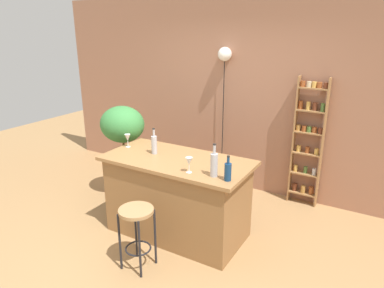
% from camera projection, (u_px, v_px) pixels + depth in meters
% --- Properties ---
extents(ground, '(12.00, 12.00, 0.00)m').
position_uv_depth(ground, '(164.00, 244.00, 4.00)').
color(ground, '#A37A4C').
extents(back_wall, '(6.40, 0.10, 2.80)m').
position_uv_depth(back_wall, '(237.00, 95.00, 5.15)').
color(back_wall, '#9E6B51').
rests_on(back_wall, ground).
extents(kitchen_counter, '(1.69, 0.84, 0.94)m').
position_uv_depth(kitchen_counter, '(178.00, 196.00, 4.09)').
color(kitchen_counter, olive).
rests_on(kitchen_counter, ground).
extents(bar_stool, '(0.35, 0.35, 0.66)m').
position_uv_depth(bar_stool, '(137.00, 224.00, 3.48)').
color(bar_stool, black).
rests_on(bar_stool, ground).
extents(spice_shelf, '(0.39, 0.12, 1.76)m').
position_uv_depth(spice_shelf, '(308.00, 141.00, 4.67)').
color(spice_shelf, '#9E7042').
rests_on(spice_shelf, ground).
extents(plant_stool, '(0.33, 0.33, 0.48)m').
position_uv_depth(plant_stool, '(126.00, 181.00, 5.06)').
color(plant_stool, '#2D2823').
rests_on(plant_stool, ground).
extents(potted_plant, '(0.63, 0.56, 0.86)m').
position_uv_depth(potted_plant, '(122.00, 127.00, 4.81)').
color(potted_plant, '#935B3D').
rests_on(potted_plant, plant_stool).
extents(bottle_sauce_amber, '(0.07, 0.07, 0.25)m').
position_uv_depth(bottle_sauce_amber, '(228.00, 171.00, 3.36)').
color(bottle_sauce_amber, navy).
rests_on(bottle_sauce_amber, kitchen_counter).
extents(bottle_spirits_clear, '(0.07, 0.07, 0.34)m').
position_uv_depth(bottle_spirits_clear, '(214.00, 164.00, 3.45)').
color(bottle_spirits_clear, '#B2B2B7').
rests_on(bottle_spirits_clear, kitchen_counter).
extents(bottle_wine_red, '(0.07, 0.07, 0.31)m').
position_uv_depth(bottle_wine_red, '(154.00, 144.00, 4.07)').
color(bottle_wine_red, '#B2B2B7').
rests_on(bottle_wine_red, kitchen_counter).
extents(wine_glass_left, '(0.07, 0.07, 0.16)m').
position_uv_depth(wine_glass_left, '(128.00, 138.00, 4.30)').
color(wine_glass_left, silver).
rests_on(wine_glass_left, kitchen_counter).
extents(wine_glass_center, '(0.07, 0.07, 0.16)m').
position_uv_depth(wine_glass_center, '(189.00, 162.00, 3.54)').
color(wine_glass_center, silver).
rests_on(wine_glass_center, kitchen_counter).
extents(pendant_globe_light, '(0.20, 0.20, 2.09)m').
position_uv_depth(pendant_globe_light, '(225.00, 57.00, 4.97)').
color(pendant_globe_light, black).
rests_on(pendant_globe_light, ground).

